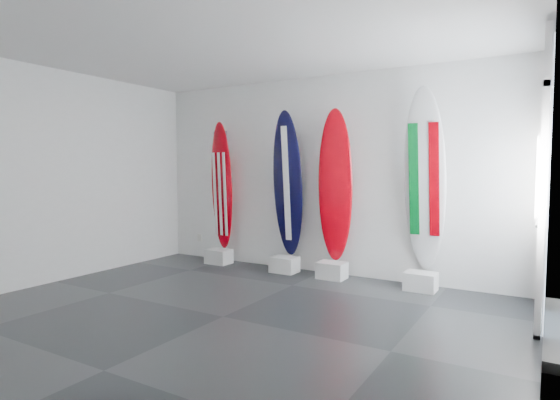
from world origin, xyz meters
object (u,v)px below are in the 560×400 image
Objects in this scene: surfboard_usa at (222,186)px; surfboard_swiss at (335,186)px; surfboard_navy at (288,184)px; surfboard_italy at (425,180)px.

surfboard_swiss is (2.08, 0.00, 0.04)m from surfboard_usa.
surfboard_navy is 0.93× the size of surfboard_italy.
surfboard_italy reaches higher than surfboard_usa.
surfboard_usa is 1.29m from surfboard_navy.
surfboard_navy is 0.80m from surfboard_swiss.
surfboard_navy is at bearing 167.29° from surfboard_swiss.
surfboard_usa is 0.96× the size of surfboard_swiss.
surfboard_navy is 2.08m from surfboard_italy.
surfboard_usa is 0.95× the size of surfboard_navy.
surfboard_usa is 2.08m from surfboard_swiss.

